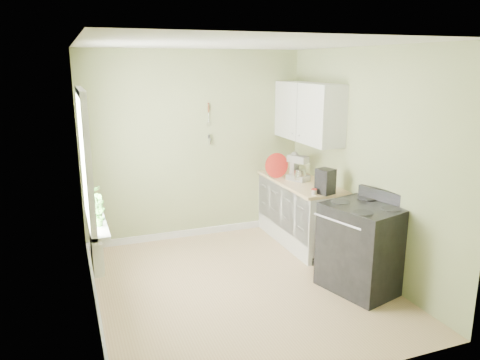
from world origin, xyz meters
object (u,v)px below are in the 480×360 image
object	(u,v)px
stand_mixer	(298,169)
kettle	(277,170)
coffee_maker	(325,182)
stove	(363,247)

from	to	relation	value
stand_mixer	kettle	bearing A→B (deg)	113.46
coffee_maker	kettle	bearing A→B (deg)	97.45
stove	coffee_maker	xyz separation A→B (m)	(-0.02, 0.82, 0.56)
stand_mixer	kettle	world-z (taller)	stand_mixer
stand_mixer	kettle	size ratio (longest dim) A/B	2.17
stove	kettle	bearing A→B (deg)	94.85
stand_mixer	coffee_maker	distance (m)	0.75
stove	coffee_maker	world-z (taller)	coffee_maker
stove	coffee_maker	size ratio (longest dim) A/B	3.50
stove	kettle	xyz separation A→B (m)	(-0.16, 1.92, 0.50)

